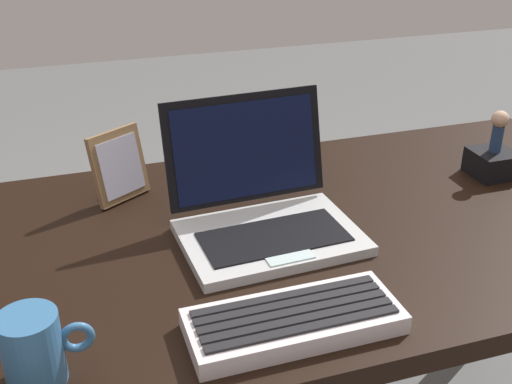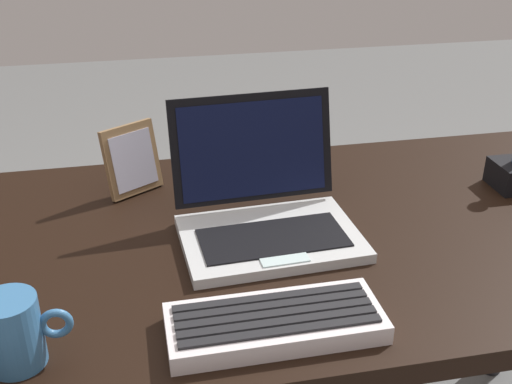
{
  "view_description": "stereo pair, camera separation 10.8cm",
  "coord_description": "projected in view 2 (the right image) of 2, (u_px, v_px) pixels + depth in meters",
  "views": [
    {
      "loc": [
        -0.41,
        -0.94,
        1.32
      ],
      "look_at": [
        -0.12,
        -0.02,
        0.83
      ],
      "focal_mm": 44.65,
      "sensor_mm": 36.0,
      "label": 1
    },
    {
      "loc": [
        -0.31,
        -0.97,
        1.32
      ],
      "look_at": [
        -0.12,
        -0.02,
        0.83
      ],
      "focal_mm": 44.65,
      "sensor_mm": 36.0,
      "label": 2
    }
  ],
  "objects": [
    {
      "name": "desk",
      "position": [
        313.0,
        274.0,
        1.21
      ],
      "size": [
        1.44,
        0.74,
        0.73
      ],
      "color": "black",
      "rests_on": "ground"
    },
    {
      "name": "photo_frame",
      "position": [
        132.0,
        160.0,
        1.27
      ],
      "size": [
        0.12,
        0.09,
        0.14
      ],
      "color": "olive",
      "rests_on": "desk"
    },
    {
      "name": "coffee_mug",
      "position": [
        14.0,
        332.0,
        0.83
      ],
      "size": [
        0.12,
        0.08,
        0.1
      ],
      "color": "teal",
      "rests_on": "desk"
    },
    {
      "name": "external_keyboard",
      "position": [
        275.0,
        323.0,
        0.9
      ],
      "size": [
        0.31,
        0.12,
        0.03
      ],
      "color": "silver",
      "rests_on": "desk"
    },
    {
      "name": "laptop_front",
      "position": [
        265.0,
        210.0,
        1.13
      ],
      "size": [
        0.32,
        0.28,
        0.23
      ],
      "color": "silver",
      "rests_on": "desk"
    }
  ]
}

